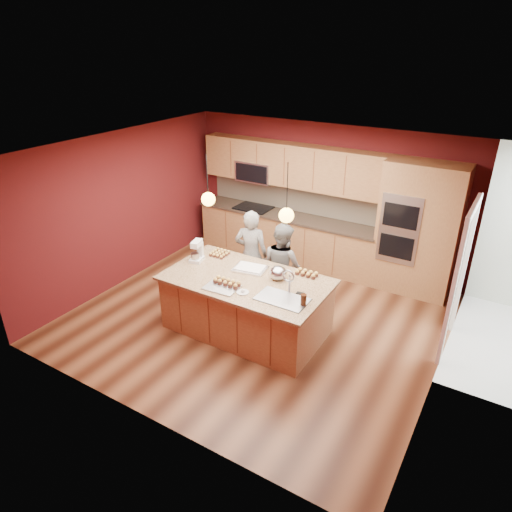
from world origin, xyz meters
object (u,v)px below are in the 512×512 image
Objects in this scene: island at (247,304)px; mixing_bowl at (278,273)px; person_left at (251,254)px; stand_mixer at (197,252)px; person_right at (282,266)px.

mixing_bowl is (0.39, 0.23, 0.53)m from island.
person_left is (-0.50, 0.93, 0.33)m from island.
stand_mixer reaches higher than mixing_bowl.
island is at bearing 105.62° from person_right.
person_left reaches higher than mixing_bowl.
person_right is at bearing 84.49° from island.
mixing_bowl is (0.30, -0.70, 0.26)m from person_right.
person_left is at bearing 118.31° from island.
person_left reaches higher than stand_mixer.
island is 7.11× the size of stand_mixer.
stand_mixer is at bearing 42.97° from person_left.
stand_mixer is at bearing 58.40° from person_right.
person_left is 0.59m from person_right.
person_left is at bearing 141.89° from mixing_bowl.
person_left is 1.16m from mixing_bowl.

